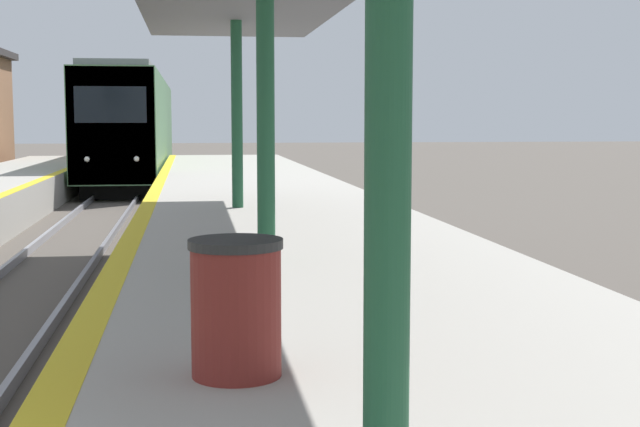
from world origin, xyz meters
name	(u,v)px	position (x,y,z in m)	size (l,w,h in m)	color
train	(134,127)	(0.00, 38.49, 2.34)	(2.80, 23.90, 4.61)	black
trash_bin	(236,307)	(2.78, 3.40, 1.45)	(0.61, 0.61, 0.90)	maroon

